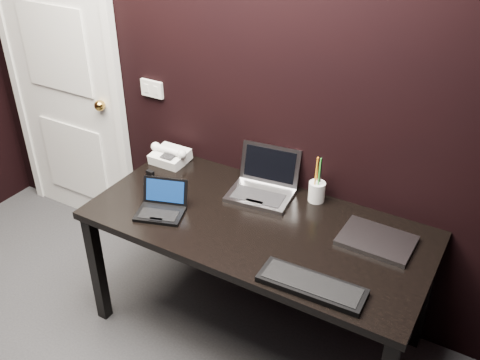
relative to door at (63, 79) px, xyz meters
The scene contains 11 objects.
wall_back 1.37m from the door, ahead, with size 4.00×4.00×0.00m, color black.
door is the anchor object (origin of this frame).
wall_switch 0.73m from the door, ahead, with size 0.15×0.02×0.10m.
desk 1.73m from the door, 12.82° to the right, with size 1.70×0.80×0.74m.
netbook 1.34m from the door, 24.54° to the right, with size 0.29×0.27×0.15m.
silver_laptop 1.58m from the door, ahead, with size 0.37×0.34×0.23m.
ext_keyboard 2.20m from the door, 17.89° to the right, with size 0.46×0.17×0.03m.
closed_laptop 2.24m from the door, ahead, with size 0.34×0.25×0.02m.
desk_phone 0.96m from the door, ahead, with size 0.24×0.18×0.12m.
mobile_phone 1.09m from the door, 20.80° to the right, with size 0.06×0.05×0.09m.
pen_cup 1.84m from the door, ahead, with size 0.11×0.11×0.25m.
Camera 1 is at (1.31, -0.49, 2.30)m, focal length 40.00 mm.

